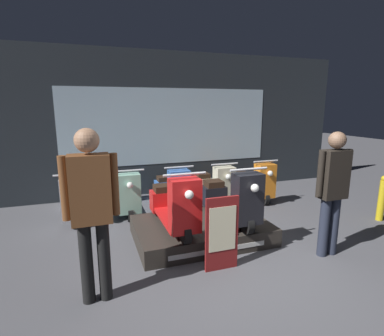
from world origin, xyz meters
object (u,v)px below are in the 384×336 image
(person_left_browsing, at_px, (91,204))
(street_bollard, at_px, (382,198))
(scooter_backrow_0, at_px, (75,199))
(person_right_browsing, at_px, (333,186))
(price_sign_board, at_px, (222,233))
(scooter_backrow_3, at_px, (214,186))
(scooter_display_right, at_px, (231,199))
(scooter_backrow_4, at_px, (252,183))
(scooter_display_left, at_px, (174,206))
(scooter_backrow_1, at_px, (126,194))
(scooter_backrow_2, at_px, (172,190))

(person_left_browsing, relative_size, street_bollard, 2.21)
(scooter_backrow_0, distance_m, person_right_browsing, 4.27)
(person_left_browsing, xyz_separation_m, price_sign_board, (1.49, 0.12, -0.59))
(scooter_backrow_3, height_order, person_left_browsing, person_left_browsing)
(scooter_display_right, bearing_deg, scooter_backrow_4, 50.99)
(person_left_browsing, bearing_deg, scooter_display_left, 40.16)
(scooter_backrow_1, xyz_separation_m, person_right_browsing, (2.40, -2.62, 0.63))
(scooter_backrow_0, height_order, street_bollard, scooter_backrow_0)
(scooter_backrow_2, relative_size, person_left_browsing, 0.86)
(scooter_backrow_1, relative_size, price_sign_board, 1.66)
(scooter_backrow_4, bearing_deg, person_right_browsing, -97.55)
(scooter_backrow_0, height_order, price_sign_board, price_sign_board)
(scooter_backrow_0, bearing_deg, street_bollard, -20.50)
(scooter_display_right, distance_m, person_right_browsing, 1.43)
(scooter_backrow_0, distance_m, scooter_backrow_3, 2.75)
(scooter_display_right, xyz_separation_m, scooter_backrow_1, (-1.39, 1.68, -0.27))
(scooter_backrow_2, bearing_deg, street_bollard, -30.11)
(scooter_backrow_1, xyz_separation_m, scooter_backrow_2, (0.92, 0.00, 0.00))
(scooter_display_right, height_order, scooter_backrow_2, scooter_display_right)
(scooter_backrow_0, height_order, person_left_browsing, person_left_browsing)
(scooter_backrow_3, relative_size, scooter_backrow_4, 1.00)
(scooter_backrow_0, relative_size, price_sign_board, 1.66)
(scooter_backrow_1, height_order, person_left_browsing, person_left_browsing)
(scooter_display_left, xyz_separation_m, price_sign_board, (0.37, -0.82, -0.14))
(scooter_backrow_0, height_order, scooter_backrow_2, same)
(scooter_display_right, bearing_deg, scooter_display_left, 180.00)
(scooter_backrow_1, distance_m, scooter_backrow_3, 1.83)
(scooter_backrow_3, bearing_deg, scooter_display_left, -128.65)
(scooter_display_right, xyz_separation_m, scooter_backrow_4, (1.36, 1.68, -0.27))
(scooter_display_left, height_order, scooter_backrow_1, scooter_display_left)
(person_right_browsing, height_order, price_sign_board, person_right_browsing)
(scooter_backrow_4, bearing_deg, scooter_backrow_3, 180.00)
(price_sign_board, bearing_deg, scooter_display_left, 114.47)
(scooter_backrow_1, height_order, street_bollard, scooter_backrow_1)
(scooter_backrow_1, relative_size, scooter_backrow_3, 1.00)
(scooter_display_left, xyz_separation_m, scooter_display_right, (0.90, 0.00, 0.00))
(scooter_backrow_4, height_order, person_left_browsing, person_left_browsing)
(scooter_display_right, xyz_separation_m, scooter_backrow_2, (-0.47, 1.68, -0.27))
(person_right_browsing, bearing_deg, scooter_display_right, 137.11)
(person_left_browsing, height_order, person_right_browsing, person_left_browsing)
(scooter_display_left, relative_size, scooter_backrow_0, 1.00)
(scooter_backrow_4, bearing_deg, scooter_display_right, -129.01)
(scooter_backrow_4, bearing_deg, scooter_backrow_1, 180.00)
(person_right_browsing, bearing_deg, person_left_browsing, 180.00)
(scooter_display_left, distance_m, price_sign_board, 0.91)
(scooter_backrow_4, bearing_deg, scooter_display_left, -143.37)
(scooter_backrow_3, bearing_deg, person_right_browsing, -77.76)
(scooter_backrow_2, xyz_separation_m, scooter_backrow_4, (1.83, 0.00, 0.00))
(scooter_display_right, height_order, price_sign_board, scooter_display_right)
(person_left_browsing, bearing_deg, scooter_backrow_0, 96.31)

